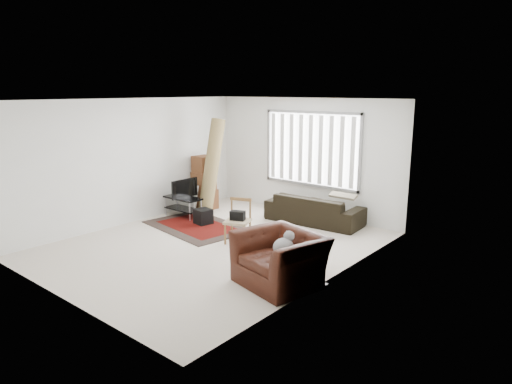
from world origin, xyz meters
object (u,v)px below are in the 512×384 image
(tv_stand, at_px, (183,203))
(side_chair, at_px, (238,219))
(armchair, at_px, (280,255))
(sofa, at_px, (314,205))
(moving_boxes, at_px, (204,184))

(tv_stand, relative_size, side_chair, 1.11)
(side_chair, distance_m, armchair, 2.08)
(armchair, bearing_deg, sofa, 127.48)
(side_chair, bearing_deg, armchair, -53.34)
(sofa, relative_size, armchair, 1.49)
(tv_stand, distance_m, armchair, 4.27)
(moving_boxes, xyz_separation_m, armchair, (4.13, -2.41, -0.15))
(sofa, xyz_separation_m, armchair, (1.37, -3.09, 0.04))
(sofa, bearing_deg, tv_stand, 26.16)
(side_chair, relative_size, armchair, 0.58)
(moving_boxes, bearing_deg, armchair, -30.22)
(tv_stand, relative_size, armchair, 0.65)
(tv_stand, xyz_separation_m, side_chair, (2.17, -0.52, 0.13))
(tv_stand, xyz_separation_m, sofa, (2.59, 1.52, 0.07))
(moving_boxes, height_order, side_chair, moving_boxes)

